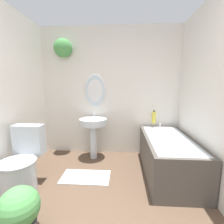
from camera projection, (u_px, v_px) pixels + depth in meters
The scene contains 7 objects.
wall_back at pixel (106, 89), 3.09m from camera, with size 2.70×0.33×2.40m.
toilet at pixel (21, 167), 2.02m from camera, with size 0.44×0.59×0.81m.
pedestal_sink at pixel (93, 127), 2.92m from camera, with size 0.49×0.49×0.84m.
bathtub at pixel (168, 155), 2.43m from camera, with size 0.69×1.40×0.64m.
shampoo_bottle at pixel (154, 117), 2.98m from camera, with size 0.07×0.07×0.24m.
potted_plant at pixel (20, 211), 1.41m from camera, with size 0.35×0.35×0.46m.
bath_mat at pixel (86, 177), 2.36m from camera, with size 0.70×0.38×0.02m.
Camera 1 is at (0.24, -0.48, 1.33)m, focal length 26.00 mm.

